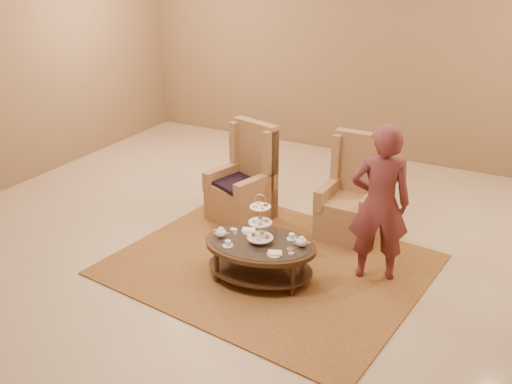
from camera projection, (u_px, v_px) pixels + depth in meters
The scene contains 8 objects.
ground at pixel (250, 267), 6.02m from camera, with size 8.00×8.00×0.00m, color beige.
ceiling at pixel (250, 267), 6.02m from camera, with size 8.00×8.00×0.02m, color silver.
wall_back at pixel (376, 45), 8.57m from camera, with size 8.00×0.04×3.50m, color olive.
rug at pixel (270, 264), 6.06m from camera, with size 3.34×2.90×0.02m.
tea_table at pixel (260, 249), 5.67m from camera, with size 1.25×0.96×0.95m.
armchair_left at pixel (245, 187), 6.98m from camera, with size 0.80×0.81×1.19m.
armchair_right at pixel (353, 202), 6.57m from camera, with size 0.66×0.68×1.19m.
person at pixel (380, 204), 5.53m from camera, with size 0.70×0.58×1.63m.
Camera 1 is at (2.50, -4.57, 3.13)m, focal length 40.00 mm.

